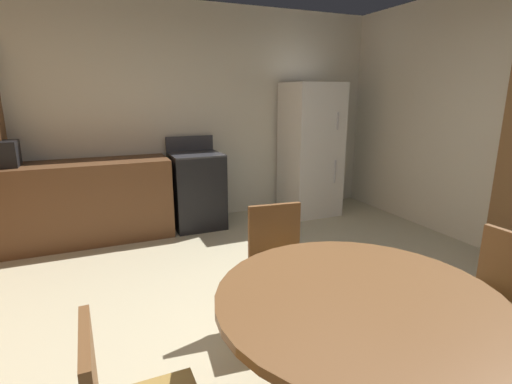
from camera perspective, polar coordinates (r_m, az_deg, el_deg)
name	(u,v)px	position (r m, az deg, el deg)	size (l,w,h in m)	color
ground_plane	(303,344)	(2.76, 6.97, -21.50)	(14.00, 14.00, 0.00)	beige
wall_back	(188,115)	(5.05, -10.06, 11.16)	(5.47, 0.12, 2.70)	silver
kitchen_counter	(74,203)	(4.67, -25.39, -1.50)	(2.06, 0.60, 0.90)	brown
oven_range	(197,190)	(4.79, -8.79, 0.36)	(0.60, 0.60, 1.10)	black
refrigerator	(310,150)	(5.27, 8.08, 6.22)	(0.68, 0.68, 1.76)	white
dining_table	(356,326)	(1.87, 14.70, -18.69)	(1.26, 1.26, 0.76)	brown
chair_east	(495,299)	(2.60, 32.01, -13.36)	(0.41, 0.41, 0.87)	brown
chair_north	(280,260)	(2.70, 3.52, -10.03)	(0.44, 0.44, 0.87)	brown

